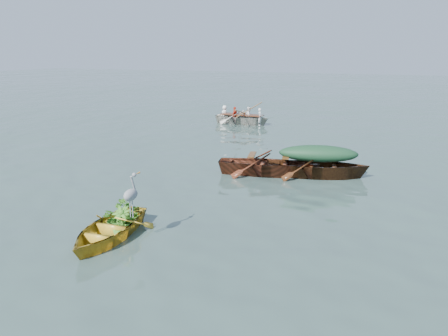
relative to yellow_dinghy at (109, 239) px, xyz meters
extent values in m
plane|color=#384E49|center=(1.03, 1.48, 0.00)|extent=(140.00, 140.00, 0.00)
imported|color=gold|center=(0.00, 0.00, 0.00)|extent=(1.63, 3.16, 0.81)
imported|color=#542F13|center=(3.04, 6.40, 0.00)|extent=(4.59, 2.44, 1.02)
imported|color=maroon|center=(1.57, 6.01, 0.00)|extent=(4.60, 2.31, 1.03)
imported|color=beige|center=(-2.80, 14.91, 0.00)|extent=(4.25, 1.42, 1.00)
ellipsoid|color=#1A4029|center=(3.04, 6.40, 0.77)|extent=(2.52, 1.34, 0.52)
imported|color=#306E1C|center=(-0.03, 0.55, 0.71)|extent=(0.79, 0.97, 0.60)
imported|color=silver|center=(-2.80, 14.91, 0.88)|extent=(2.99, 1.25, 0.76)
camera|label=1|loc=(5.60, -6.79, 3.82)|focal=35.00mm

